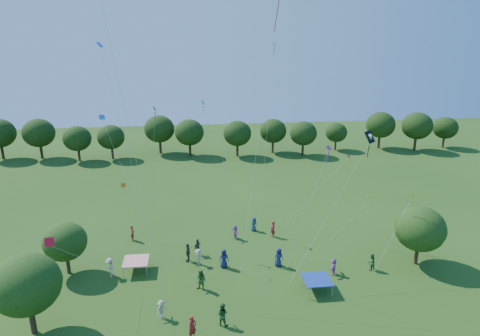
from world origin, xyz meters
name	(u,v)px	position (x,y,z in m)	size (l,w,h in m)	color
near_tree_west	(26,284)	(-15.07, 11.53, 3.97)	(4.72, 4.72, 6.10)	#422B19
near_tree_north	(65,242)	(-14.65, 19.35, 3.11)	(3.75, 3.75, 4.80)	#422B19
near_tree_east	(420,229)	(16.71, 17.30, 3.52)	(4.48, 4.48, 5.54)	#422B19
treeline	(201,132)	(-1.73, 55.43, 4.09)	(88.01, 8.77, 6.77)	#422B19
tent_red_stripe	(136,261)	(-8.74, 18.96, 1.04)	(2.20, 2.20, 1.10)	red
tent_blue	(317,280)	(6.39, 14.18, 1.04)	(2.20, 2.20, 1.10)	navy
crowd_person_0	(254,224)	(2.87, 25.71, 0.78)	(0.77, 0.41, 1.55)	navy
crowd_person_1	(273,229)	(4.63, 24.10, 0.86)	(0.65, 0.41, 1.73)	maroon
crowd_person_2	(201,280)	(-3.07, 15.39, 0.93)	(0.91, 0.49, 1.85)	#2E622A
crowd_person_3	(162,310)	(-6.10, 12.09, 0.76)	(0.99, 0.45, 1.52)	#A5A084
crowd_person_4	(188,252)	(-4.14, 20.18, 0.91)	(1.07, 0.49, 1.82)	#403A33
crowd_person_5	(235,232)	(0.68, 24.09, 0.76)	(1.42, 0.51, 1.52)	#9D5B9C
crowd_person_6	(224,258)	(-0.91, 18.72, 0.90)	(0.89, 0.48, 1.80)	#1A1D4C
crowd_person_7	(192,328)	(-3.85, 9.59, 0.92)	(0.69, 0.44, 1.84)	maroon
crowd_person_8	(222,314)	(-1.67, 10.82, 0.90)	(0.89, 0.48, 1.80)	#235325
crowd_person_9	(110,268)	(-10.87, 18.33, 0.89)	(1.16, 0.52, 1.78)	#BAA495
crowd_person_10	(198,247)	(-3.23, 21.21, 0.85)	(1.00, 0.45, 1.70)	#463F38
crowd_person_11	(334,266)	(8.57, 16.45, 0.77)	(1.44, 0.51, 1.54)	#A966AF
crowd_person_12	(279,257)	(4.04, 18.35, 0.90)	(0.89, 0.48, 1.80)	navy
crowd_person_13	(132,233)	(-9.76, 24.98, 0.83)	(0.62, 0.40, 1.66)	maroon
crowd_person_14	(371,262)	(12.16, 16.76, 0.80)	(0.79, 0.43, 1.60)	#2B652B
crowd_person_15	(198,257)	(-3.19, 19.44, 0.79)	(1.03, 0.46, 1.58)	#BAB595
pirate_kite	(368,140)	(11.74, 18.92, 11.48)	(8.63, 6.11, 10.91)	black
red_high_kite	(271,44)	(2.85, 18.09, 19.56)	(4.27, 7.49, 22.86)	red
small_kite_0	(63,248)	(-12.41, 11.79, 6.43)	(4.58, 4.96, 6.26)	red
small_kite_1	(128,195)	(-9.41, 22.26, 6.06)	(1.69, 3.05, 6.11)	orange
small_kite_2	(366,202)	(11.99, 18.63, 5.83)	(3.62, 1.54, 5.24)	#F0F716
small_kite_3	(270,101)	(4.59, 27.35, 13.62)	(1.99, 3.79, 18.02)	#297815
small_kite_4	(111,89)	(-10.72, 26.12, 15.27)	(3.76, 2.30, 18.18)	blue
small_kite_5	(317,181)	(5.84, 13.89, 9.75)	(2.42, 2.68, 11.35)	#AB1CA9
small_kite_6	(212,130)	(-1.30, 27.21, 10.81)	(4.24, 5.86, 12.40)	silver
small_kite_7	(110,138)	(-11.70, 28.48, 9.96)	(4.79, 5.54, 10.90)	#0B79B1
small_kite_8	(333,173)	(11.68, 26.93, 5.80)	(8.43, 4.51, 6.21)	red
small_kite_9	(119,80)	(-7.82, 12.32, 17.62)	(3.20, 0.62, 22.25)	#D2950B
small_kite_10	(402,216)	(13.11, 14.20, 6.42)	(2.80, 0.36, 6.99)	yellow
small_kite_11	(154,138)	(-7.02, 25.24, 10.63)	(1.18, 1.11, 12.35)	#188827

